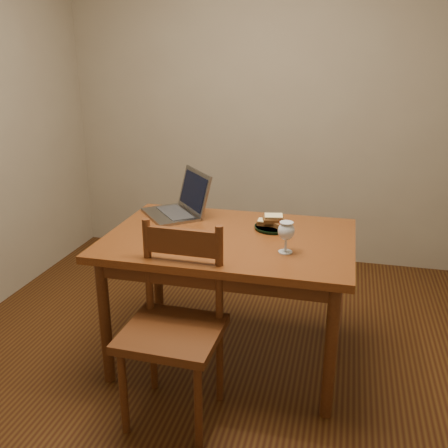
% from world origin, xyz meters
% --- Properties ---
extents(floor, '(3.20, 3.20, 0.02)m').
position_xyz_m(floor, '(0.00, 0.00, -0.01)').
color(floor, black).
rests_on(floor, ground).
extents(back_wall, '(3.20, 0.02, 2.60)m').
position_xyz_m(back_wall, '(0.00, 1.61, 1.30)').
color(back_wall, gray).
rests_on(back_wall, floor).
extents(table, '(1.30, 0.90, 0.74)m').
position_xyz_m(table, '(0.11, 0.02, 0.65)').
color(table, '#51220D').
rests_on(table, floor).
extents(chair, '(0.45, 0.43, 0.47)m').
position_xyz_m(chair, '(-0.03, -0.50, 0.51)').
color(chair, '#441E0E').
rests_on(chair, floor).
extents(plate, '(0.21, 0.21, 0.02)m').
position_xyz_m(plate, '(0.31, 0.19, 0.75)').
color(plate, black).
rests_on(plate, table).
extents(sandwich_cheese, '(0.11, 0.07, 0.03)m').
position_xyz_m(sandwich_cheese, '(0.28, 0.20, 0.77)').
color(sandwich_cheese, '#381E0C').
rests_on(sandwich_cheese, plate).
extents(sandwich_tomato, '(0.13, 0.13, 0.04)m').
position_xyz_m(sandwich_tomato, '(0.35, 0.18, 0.78)').
color(sandwich_tomato, '#381E0C').
rests_on(sandwich_tomato, plate).
extents(sandwich_top, '(0.13, 0.10, 0.04)m').
position_xyz_m(sandwich_top, '(0.31, 0.19, 0.80)').
color(sandwich_top, '#381E0C').
rests_on(sandwich_top, plate).
extents(milk_glass, '(0.08, 0.08, 0.16)m').
position_xyz_m(milk_glass, '(0.42, -0.14, 0.82)').
color(milk_glass, white).
rests_on(milk_glass, table).
extents(laptop, '(0.48, 0.48, 0.26)m').
position_xyz_m(laptop, '(-0.26, 0.32, 0.81)').
color(laptop, slate).
rests_on(laptop, table).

